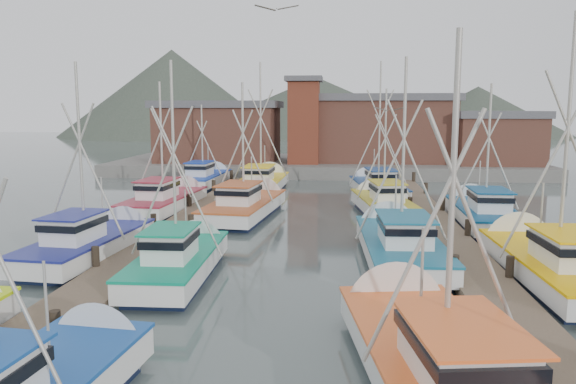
# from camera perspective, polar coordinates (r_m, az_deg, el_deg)

# --- Properties ---
(ground) EXTENTS (260.00, 260.00, 0.00)m
(ground) POSITION_cam_1_polar(r_m,az_deg,el_deg) (23.89, 1.17, -7.63)
(ground) COLOR #435150
(ground) RESTS_ON ground
(dock_left) EXTENTS (2.30, 46.00, 1.50)m
(dock_left) POSITION_cam_1_polar(r_m,az_deg,el_deg) (29.02, -12.19, -4.49)
(dock_left) COLOR brown
(dock_left) RESTS_ON ground
(dock_right) EXTENTS (2.30, 46.00, 1.50)m
(dock_right) POSITION_cam_1_polar(r_m,az_deg,el_deg) (28.20, 16.18, -5.02)
(dock_right) COLOR brown
(dock_right) RESTS_ON ground
(quay) EXTENTS (44.00, 16.00, 1.20)m
(quay) POSITION_cam_1_polar(r_m,az_deg,el_deg) (60.22, 3.75, 2.71)
(quay) COLOR slate
(quay) RESTS_ON ground
(shed_left) EXTENTS (12.72, 8.48, 6.20)m
(shed_left) POSITION_cam_1_polar(r_m,az_deg,el_deg) (59.31, -7.02, 6.19)
(shed_left) COLOR #562F26
(shed_left) RESTS_ON quay
(shed_center) EXTENTS (14.84, 9.54, 6.90)m
(shed_center) POSITION_cam_1_polar(r_m,az_deg,el_deg) (60.08, 9.56, 6.50)
(shed_center) COLOR #562F26
(shed_center) RESTS_ON quay
(shed_right) EXTENTS (8.48, 6.36, 5.20)m
(shed_right) POSITION_cam_1_polar(r_m,az_deg,el_deg) (58.99, 20.51, 5.22)
(shed_right) COLOR #562F26
(shed_right) RESTS_ON quay
(lookout_tower) EXTENTS (3.60, 3.60, 8.50)m
(lookout_tower) POSITION_cam_1_polar(r_m,az_deg,el_deg) (56.03, 1.62, 7.36)
(lookout_tower) COLOR maroon
(lookout_tower) RESTS_ON quay
(distant_hills) EXTENTS (175.00, 140.00, 42.00)m
(distant_hills) POSITION_cam_1_polar(r_m,az_deg,el_deg) (146.35, -0.30, 5.87)
(distant_hills) COLOR #485144
(distant_hills) RESTS_ON ground
(boat_1) EXTENTS (4.71, 10.64, 9.23)m
(boat_1) POSITION_cam_1_polar(r_m,az_deg,el_deg) (14.46, 14.54, -16.08)
(boat_1) COLOR #0F1833
(boat_1) RESTS_ON ground
(boat_4) EXTENTS (3.57, 8.31, 9.03)m
(boat_4) POSITION_cam_1_polar(r_m,az_deg,el_deg) (22.81, -10.80, -6.78)
(boat_4) COLOR #0F1833
(boat_4) RESTS_ON ground
(boat_5) EXTENTS (3.93, 10.10, 9.66)m
(boat_5) POSITION_cam_1_polar(r_m,az_deg,el_deg) (25.53, 11.11, -5.15)
(boat_5) COLOR #0F1833
(boat_5) RESTS_ON ground
(boat_6) EXTENTS (3.79, 8.98, 9.29)m
(boat_6) POSITION_cam_1_polar(r_m,az_deg,el_deg) (26.68, -19.17, -4.87)
(boat_6) COLOR #0F1833
(boat_6) RESTS_ON ground
(boat_7) EXTENTS (4.45, 10.12, 10.97)m
(boat_7) POSITION_cam_1_polar(r_m,az_deg,el_deg) (24.27, 25.01, -6.49)
(boat_7) COLOR #0F1833
(boat_7) RESTS_ON ground
(boat_8) EXTENTS (4.19, 10.39, 9.11)m
(boat_8) POSITION_cam_1_polar(r_m,az_deg,el_deg) (35.01, -4.17, -1.33)
(boat_8) COLOR #0F1833
(boat_8) RESTS_ON ground
(boat_9) EXTENTS (3.88, 8.97, 8.54)m
(boat_9) POSITION_cam_1_polar(r_m,az_deg,el_deg) (36.03, 9.45, -1.15)
(boat_9) COLOR #0F1833
(boat_9) RESTS_ON ground
(boat_10) EXTENTS (3.80, 9.65, 9.13)m
(boat_10) POSITION_cam_1_polar(r_m,az_deg,el_deg) (37.54, -12.13, -0.83)
(boat_10) COLOR #0F1833
(boat_10) RESTS_ON ground
(boat_11) EXTENTS (3.66, 9.48, 8.83)m
(boat_11) POSITION_cam_1_polar(r_m,az_deg,el_deg) (34.24, 19.09, -2.00)
(boat_11) COLOR #0F1833
(boat_11) RESTS_ON ground
(boat_12) EXTENTS (4.47, 10.34, 11.15)m
(boat_12) POSITION_cam_1_polar(r_m,az_deg,el_deg) (45.42, -2.59, 0.95)
(boat_12) COLOR #0F1833
(boat_12) RESTS_ON ground
(boat_13) EXTENTS (4.28, 9.74, 10.88)m
(boat_13) POSITION_cam_1_polar(r_m,az_deg,el_deg) (43.28, 8.95, 0.48)
(boat_13) COLOR #0F1833
(boat_13) RESTS_ON ground
(boat_14) EXTENTS (3.28, 9.18, 7.73)m
(boat_14) POSITION_cam_1_polar(r_m,az_deg,el_deg) (48.82, -8.39, 1.38)
(boat_14) COLOR #0F1833
(boat_14) RESTS_ON ground
(gull_near) EXTENTS (1.55, 0.66, 0.24)m
(gull_near) POSITION_cam_1_polar(r_m,az_deg,el_deg) (20.47, -1.16, 18.15)
(gull_near) COLOR gray
(gull_near) RESTS_ON ground
(gull_far) EXTENTS (1.47, 0.65, 0.24)m
(gull_far) POSITION_cam_1_polar(r_m,az_deg,el_deg) (26.26, 10.25, 8.25)
(gull_far) COLOR gray
(gull_far) RESTS_ON ground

